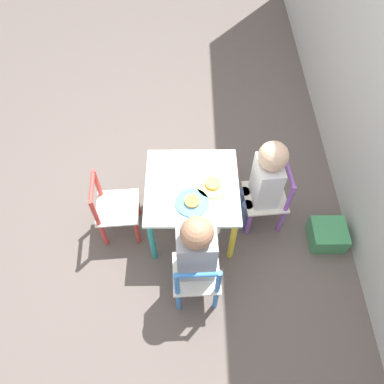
# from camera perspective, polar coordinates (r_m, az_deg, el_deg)

# --- Properties ---
(ground_plane) EXTENTS (6.00, 6.00, 0.00)m
(ground_plane) POSITION_cam_1_polar(r_m,az_deg,el_deg) (2.55, 0.00, -4.77)
(ground_plane) COLOR #5B514C
(kids_table) EXTENTS (0.55, 0.55, 0.44)m
(kids_table) POSITION_cam_1_polar(r_m,az_deg,el_deg) (2.23, 0.00, -0.04)
(kids_table) COLOR silver
(kids_table) RESTS_ON ground_plane
(chair_purple) EXTENTS (0.28, 0.28, 0.51)m
(chair_purple) POSITION_cam_1_polar(r_m,az_deg,el_deg) (2.41, 11.56, -0.86)
(chair_purple) COLOR silver
(chair_purple) RESTS_ON ground_plane
(chair_blue) EXTENTS (0.27, 0.27, 0.51)m
(chair_blue) POSITION_cam_1_polar(r_m,az_deg,el_deg) (2.12, 0.68, -12.94)
(chair_blue) COLOR silver
(chair_blue) RESTS_ON ground_plane
(chair_red) EXTENTS (0.28, 0.28, 0.51)m
(chair_red) POSITION_cam_1_polar(r_m,az_deg,el_deg) (2.37, -11.80, -2.54)
(chair_red) COLOR silver
(chair_red) RESTS_ON ground_plane
(child_back) EXTENTS (0.21, 0.22, 0.74)m
(child_back) POSITION_cam_1_polar(r_m,az_deg,el_deg) (2.24, 10.94, 1.88)
(child_back) COLOR #4C608E
(child_back) RESTS_ON ground_plane
(child_right) EXTENTS (0.22, 0.21, 0.77)m
(child_right) POSITION_cam_1_polar(r_m,az_deg,el_deg) (1.95, 0.64, -9.07)
(child_right) COLOR #7A6B5B
(child_right) RESTS_ON ground_plane
(plate_back) EXTENTS (0.19, 0.19, 0.03)m
(plate_back) POSITION_cam_1_polar(r_m,az_deg,el_deg) (2.17, 3.19, 1.14)
(plate_back) COLOR #EADB66
(plate_back) RESTS_ON kids_table
(plate_right) EXTENTS (0.19, 0.19, 0.03)m
(plate_right) POSITION_cam_1_polar(r_m,az_deg,el_deg) (2.10, 0.02, -1.57)
(plate_right) COLOR #4C9EE0
(plate_right) RESTS_ON kids_table
(storage_bin) EXTENTS (0.21, 0.22, 0.14)m
(storage_bin) POSITION_cam_1_polar(r_m,az_deg,el_deg) (2.58, 19.95, -6.13)
(storage_bin) COLOR #3D8E56
(storage_bin) RESTS_ON ground_plane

